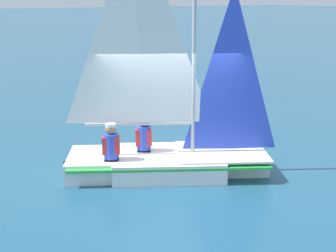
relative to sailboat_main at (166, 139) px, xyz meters
name	(u,v)px	position (x,y,z in m)	size (l,w,h in m)	color
ground_plane	(168,172)	(0.02, 0.03, -0.73)	(260.00, 260.00, 0.00)	#235675
sailboat_main	(166,139)	(0.00, 0.00, 0.00)	(3.37, 4.30, 5.22)	white
sailor_helm	(144,141)	(-0.41, -0.31, -0.10)	(0.41, 0.42, 1.16)	black
sailor_crew	(111,149)	(-0.27, -1.13, -0.10)	(0.41, 0.42, 1.16)	black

